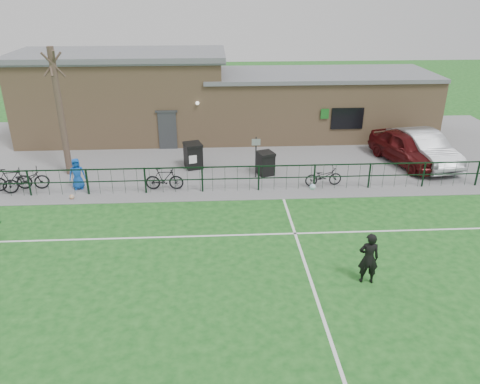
{
  "coord_description": "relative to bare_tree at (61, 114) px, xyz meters",
  "views": [
    {
      "loc": [
        -0.91,
        -11.09,
        8.57
      ],
      "look_at": [
        0.0,
        5.0,
        1.3
      ],
      "focal_mm": 35.0,
      "sensor_mm": 36.0,
      "label": 1
    }
  ],
  "objects": [
    {
      "name": "bicycle_d",
      "position": [
        4.8,
        -2.18,
        -2.47
      ],
      "size": [
        1.72,
        0.55,
        1.02
      ],
      "primitive_type": "imported",
      "rotation": [
        0.0,
        0.0,
        1.53
      ],
      "color": "black",
      "rests_on": "paving_strip"
    },
    {
      "name": "bicycle_e",
      "position": [
        12.0,
        -2.14,
        -2.53
      ],
      "size": [
        1.76,
        0.77,
        0.9
      ],
      "primitive_type": "imported",
      "rotation": [
        0.0,
        0.0,
        1.67
      ],
      "color": "black",
      "rests_on": "paving_strip"
    },
    {
      "name": "paving_strip",
      "position": [
        8.0,
        3.0,
        -2.99
      ],
      "size": [
        34.0,
        13.0,
        0.02
      ],
      "primitive_type": "cube",
      "color": "slate",
      "rests_on": "ground"
    },
    {
      "name": "wheelie_bin_left",
      "position": [
        6.0,
        0.49,
        -2.39
      ],
      "size": [
        1.01,
        1.08,
        1.19
      ],
      "primitive_type": "cube",
      "rotation": [
        0.0,
        0.0,
        0.29
      ],
      "color": "black",
      "rests_on": "paving_strip"
    },
    {
      "name": "bicycle_c",
      "position": [
        -1.33,
        -1.99,
        -2.47
      ],
      "size": [
        2.05,
        1.33,
        1.02
      ],
      "primitive_type": "imported",
      "rotation": [
        0.0,
        0.0,
        1.94
      ],
      "color": "black",
      "rests_on": "paving_strip"
    },
    {
      "name": "pitch_line_perp",
      "position": [
        10.0,
        -10.5,
        -3.0
      ],
      "size": [
        0.1,
        16.0,
        0.01
      ],
      "primitive_type": "cube",
      "color": "white",
      "rests_on": "ground"
    },
    {
      "name": "pitch_line_touch",
      "position": [
        8.0,
        -2.7,
        -3.0
      ],
      "size": [
        28.0,
        0.1,
        0.01
      ],
      "primitive_type": "cube",
      "color": "white",
      "rests_on": "ground"
    },
    {
      "name": "car_silver",
      "position": [
        17.7,
        0.51,
        -2.17
      ],
      "size": [
        2.47,
        5.15,
        1.63
      ],
      "primitive_type": "imported",
      "rotation": [
        0.0,
        0.0,
        0.16
      ],
      "color": "#AAADB2",
      "rests_on": "paving_strip"
    },
    {
      "name": "wheelie_bin_right",
      "position": [
        9.5,
        -0.6,
        -2.46
      ],
      "size": [
        0.9,
        0.96,
        1.04
      ],
      "primitive_type": "cube",
      "rotation": [
        0.0,
        0.0,
        0.33
      ],
      "color": "black",
      "rests_on": "paving_strip"
    },
    {
      "name": "bicycle_b",
      "position": [
        -2.0,
        -1.88,
        -2.46
      ],
      "size": [
        1.79,
        0.81,
        1.04
      ],
      "primitive_type": "imported",
      "rotation": [
        0.0,
        0.0,
        1.77
      ],
      "color": "black",
      "rests_on": "paving_strip"
    },
    {
      "name": "pitch_line_mid",
      "position": [
        8.0,
        -6.5,
        -3.0
      ],
      "size": [
        28.0,
        0.1,
        0.01
      ],
      "primitive_type": "cube",
      "color": "white",
      "rests_on": "ground"
    },
    {
      "name": "sign_post",
      "position": [
        9.0,
        -0.97,
        -1.98
      ],
      "size": [
        0.07,
        0.07,
        2.0
      ],
      "primitive_type": "cylinder",
      "rotation": [
        0.0,
        0.0,
        -0.13
      ],
      "color": "black",
      "rests_on": "paving_strip"
    },
    {
      "name": "ball_ground",
      "position": [
        0.88,
        -2.96,
        -2.89
      ],
      "size": [
        0.21,
        0.21,
        0.21
      ],
      "primitive_type": "sphere",
      "color": "silver",
      "rests_on": "ground"
    },
    {
      "name": "car_maroon",
      "position": [
        16.91,
        0.52,
        -2.16
      ],
      "size": [
        3.16,
        5.16,
        1.64
      ],
      "primitive_type": "imported",
      "rotation": [
        0.0,
        0.0,
        0.27
      ],
      "color": "#470C0E",
      "rests_on": "paving_strip"
    },
    {
      "name": "ground",
      "position": [
        8.0,
        -10.5,
        -3.0
      ],
      "size": [
        90.0,
        90.0,
        0.0
      ],
      "primitive_type": "plane",
      "color": "#18521A",
      "rests_on": "ground"
    },
    {
      "name": "goalkeeper_kick",
      "position": [
        11.68,
        -9.57,
        -2.12
      ],
      "size": [
        1.57,
        3.64,
        1.93
      ],
      "color": "black",
      "rests_on": "ground"
    },
    {
      "name": "spectator_child",
      "position": [
        0.91,
        -1.86,
        -2.27
      ],
      "size": [
        0.79,
        0.62,
        1.43
      ],
      "primitive_type": "imported",
      "rotation": [
        0.0,
        0.0,
        0.26
      ],
      "color": "#134EB7",
      "rests_on": "paving_strip"
    },
    {
      "name": "clubhouse",
      "position": [
        7.12,
        6.0,
        -0.78
      ],
      "size": [
        24.25,
        5.4,
        4.96
      ],
      "color": "tan",
      "rests_on": "ground"
    },
    {
      "name": "bare_tree",
      "position": [
        0.0,
        0.0,
        0.0
      ],
      "size": [
        0.3,
        0.3,
        6.0
      ],
      "primitive_type": "cylinder",
      "color": "#47352B",
      "rests_on": "ground"
    },
    {
      "name": "perimeter_fence",
      "position": [
        8.0,
        -2.5,
        -2.4
      ],
      "size": [
        28.0,
        0.1,
        1.2
      ],
      "primitive_type": "cube",
      "color": "black",
      "rests_on": "ground"
    }
  ]
}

